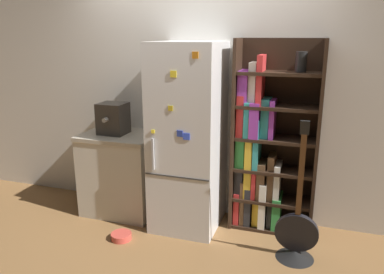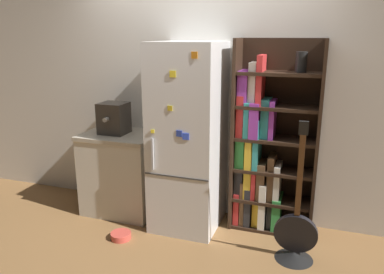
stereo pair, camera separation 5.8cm
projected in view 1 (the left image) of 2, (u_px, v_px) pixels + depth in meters
The scene contains 8 objects.
ground_plane at pixel (185, 227), 3.78m from camera, with size 16.00×16.00×0.00m, color olive.
wall_back at pixel (199, 93), 3.87m from camera, with size 8.00×0.05×2.60m.
refrigerator at pixel (188, 138), 3.64m from camera, with size 0.63×0.70×1.82m.
bookshelf at pixel (264, 150), 3.63m from camera, with size 0.79×0.34×1.85m.
kitchen_counter at pixel (121, 173), 4.04m from camera, with size 0.78×0.60×0.88m.
espresso_machine at pixel (113, 118), 3.90m from camera, with size 0.28×0.31×0.32m.
guitar at pixel (296, 240), 3.22m from camera, with size 0.37×0.33×1.26m.
pet_bowl at pixel (121, 236), 3.55m from camera, with size 0.20×0.20×0.06m.
Camera 1 is at (1.12, -3.21, 1.88)m, focal length 35.00 mm.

